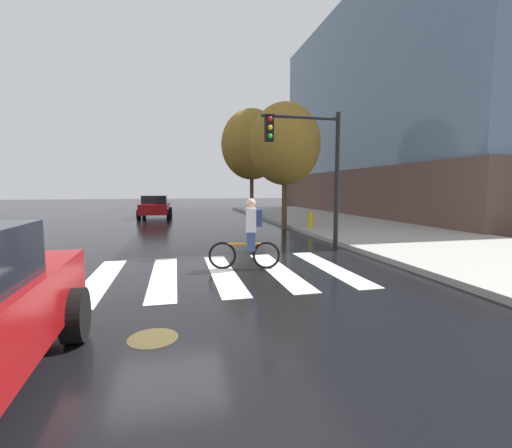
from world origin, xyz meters
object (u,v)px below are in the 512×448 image
at_px(sedan_mid, 155,206).
at_px(street_tree_near, 285,144).
at_px(manhole_cover, 153,338).
at_px(cyclist, 250,234).
at_px(traffic_light_near, 312,157).
at_px(fire_hydrant, 311,219).
at_px(street_tree_mid, 252,145).

relative_size(sedan_mid, street_tree_near, 0.73).
height_order(manhole_cover, street_tree_near, street_tree_near).
xyz_separation_m(manhole_cover, street_tree_near, (5.34, 11.16, 3.96)).
distance_m(sedan_mid, street_tree_near, 10.59).
xyz_separation_m(sedan_mid, cyclist, (3.00, -15.56, 0.09)).
height_order(traffic_light_near, fire_hydrant, traffic_light_near).
xyz_separation_m(traffic_light_near, street_tree_mid, (0.94, 12.69, 1.93)).
bearing_deg(sedan_mid, cyclist, -79.08).
relative_size(fire_hydrant, street_tree_near, 0.13).
bearing_deg(traffic_light_near, manhole_cover, -128.92).
xyz_separation_m(fire_hydrant, street_tree_mid, (-1.00, 7.91, 4.26)).
distance_m(manhole_cover, cyclist, 4.10).
bearing_deg(sedan_mid, street_tree_mid, -8.90).
bearing_deg(street_tree_near, sedan_mid, 128.82).
bearing_deg(street_tree_mid, fire_hydrant, -82.83).
xyz_separation_m(cyclist, street_tree_mid, (3.25, 14.58, 3.94)).
height_order(cyclist, street_tree_near, street_tree_near).
xyz_separation_m(manhole_cover, sedan_mid, (-0.99, 19.03, 0.75)).
xyz_separation_m(manhole_cover, fire_hydrant, (6.26, 10.13, 0.53)).
relative_size(manhole_cover, sedan_mid, 0.15).
bearing_deg(fire_hydrant, traffic_light_near, -112.05).
bearing_deg(sedan_mid, traffic_light_near, -68.76).
bearing_deg(fire_hydrant, street_tree_mid, 97.17).
bearing_deg(cyclist, street_tree_mid, 77.41).
bearing_deg(cyclist, fire_hydrant, 57.48).
relative_size(sedan_mid, fire_hydrant, 5.49).
relative_size(manhole_cover, cyclist, 0.38).
bearing_deg(fire_hydrant, sedan_mid, 129.20).
bearing_deg(street_tree_mid, street_tree_near, -89.41).
relative_size(manhole_cover, traffic_light_near, 0.15).
bearing_deg(fire_hydrant, street_tree_near, 131.98).
bearing_deg(street_tree_mid, traffic_light_near, -94.24).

